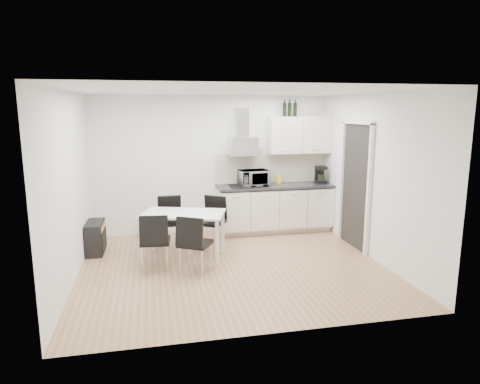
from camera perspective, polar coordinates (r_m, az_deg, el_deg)
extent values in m
plane|color=tan|center=(6.57, -0.93, -9.94)|extent=(4.50, 4.50, 0.00)
cube|color=white|center=(8.17, -3.65, 3.65)|extent=(4.50, 0.10, 2.60)
cube|color=white|center=(4.31, 4.10, -3.13)|extent=(4.50, 0.10, 2.60)
cube|color=white|center=(6.20, -21.83, 0.49)|extent=(0.10, 4.00, 2.60)
cube|color=white|center=(7.00, 17.44, 1.90)|extent=(0.10, 4.00, 2.60)
plane|color=white|center=(6.13, -1.01, 13.37)|extent=(4.50, 4.50, 0.00)
cube|color=white|center=(7.50, 15.03, 0.68)|extent=(0.08, 1.04, 2.10)
cube|color=beige|center=(8.42, 4.52, -4.84)|extent=(2.16, 0.52, 0.10)
cube|color=silver|center=(8.27, 4.64, -2.05)|extent=(2.20, 0.60, 0.76)
cube|color=#27272A|center=(8.18, 4.71, 0.80)|extent=(2.22, 0.64, 0.04)
cube|color=beige|center=(8.41, 4.16, 3.24)|extent=(2.20, 0.02, 0.58)
cube|color=silver|center=(8.34, 7.87, 7.52)|extent=(1.20, 0.35, 0.70)
cube|color=silver|center=(8.01, 0.47, 6.04)|extent=(0.60, 0.46, 0.30)
cube|color=silver|center=(8.09, 0.30, 9.29)|extent=(0.22, 0.20, 0.55)
imported|color=silver|center=(8.02, 1.83, 2.11)|extent=(0.58, 0.37, 0.37)
cube|color=yellow|center=(8.29, 5.17, 1.71)|extent=(0.08, 0.04, 0.18)
cylinder|color=brown|center=(8.44, 10.86, 1.48)|extent=(0.04, 0.04, 0.11)
cylinder|color=#4C6626|center=(8.46, 11.24, 1.49)|extent=(0.04, 0.04, 0.11)
cylinder|color=black|center=(8.23, 5.96, 11.07)|extent=(0.07, 0.07, 0.32)
cylinder|color=black|center=(8.26, 6.63, 11.06)|extent=(0.07, 0.07, 0.32)
cylinder|color=black|center=(8.30, 7.36, 11.04)|extent=(0.07, 0.07, 0.32)
cube|color=white|center=(6.76, -7.58, -2.87)|extent=(1.42, 1.06, 0.03)
cube|color=white|center=(6.73, -12.95, -6.45)|extent=(0.06, 0.06, 0.72)
cube|color=white|center=(6.47, -3.06, -6.90)|extent=(0.06, 0.06, 0.72)
cube|color=white|center=(7.30, -11.42, -5.01)|extent=(0.06, 0.06, 0.72)
cube|color=white|center=(7.05, -2.32, -5.35)|extent=(0.06, 0.06, 0.72)
cube|color=black|center=(7.49, -18.70, -5.76)|extent=(0.27, 0.63, 0.52)
cube|color=gold|center=(7.42, -17.75, -4.34)|extent=(0.02, 0.56, 0.08)
cube|color=black|center=(8.21, -11.88, -4.63)|extent=(0.23, 0.21, 0.33)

